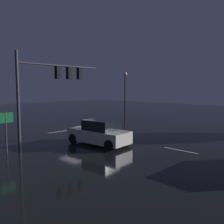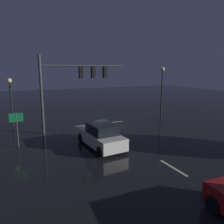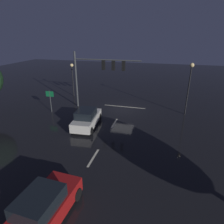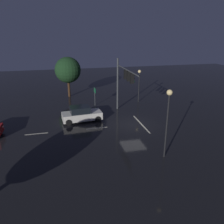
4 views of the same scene
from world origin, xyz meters
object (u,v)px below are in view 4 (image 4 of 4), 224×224
at_px(car_approaching, 81,114).
at_px(route_sign, 95,93).
at_px(street_lamp_left_kerb, 168,112).
at_px(traffic_signal_assembly, 124,78).
at_px(tree_right_near, 68,70).
at_px(street_lamp_right_kerb, 139,79).

distance_m(car_approaching, route_sign, 5.83).
bearing_deg(street_lamp_left_kerb, route_sign, 12.36).
distance_m(traffic_signal_assembly, route_sign, 6.09).
bearing_deg(traffic_signal_assembly, route_sign, 28.39).
xyz_separation_m(car_approaching, route_sign, (5.23, -2.39, 0.97)).
bearing_deg(tree_right_near, street_lamp_right_kerb, -118.85).
bearing_deg(tree_right_near, street_lamp_left_kerb, -162.55).
distance_m(traffic_signal_assembly, street_lamp_left_kerb, 9.71).
bearing_deg(route_sign, tree_right_near, 29.69).
bearing_deg(car_approaching, street_lamp_left_kerb, -148.98).
distance_m(street_lamp_left_kerb, route_sign, 14.95).
bearing_deg(route_sign, street_lamp_left_kerb, -167.64).
height_order(traffic_signal_assembly, car_approaching, traffic_signal_assembly).
xyz_separation_m(traffic_signal_assembly, street_lamp_right_kerb, (5.05, -3.67, -1.28)).
bearing_deg(tree_right_near, route_sign, -150.31).
xyz_separation_m(car_approaching, tree_right_near, (10.62, 0.69, 3.23)).
height_order(car_approaching, route_sign, route_sign).
distance_m(street_lamp_left_kerb, street_lamp_right_kerb, 15.05).
relative_size(traffic_signal_assembly, car_approaching, 1.68).
height_order(traffic_signal_assembly, tree_right_near, traffic_signal_assembly).
height_order(traffic_signal_assembly, street_lamp_left_kerb, traffic_signal_assembly).
bearing_deg(tree_right_near, car_approaching, -176.30).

